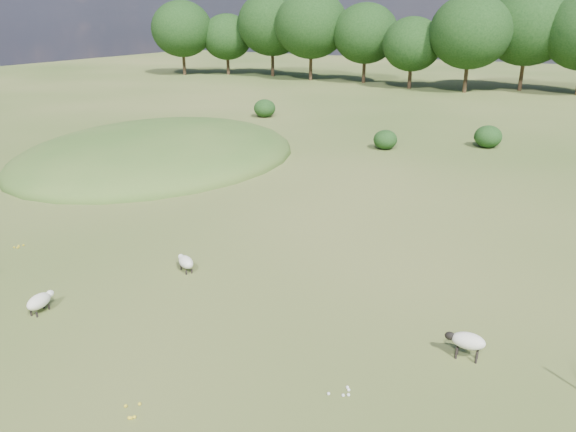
# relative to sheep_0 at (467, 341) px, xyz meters

# --- Properties ---
(ground) EXTENTS (160.00, 160.00, 0.00)m
(ground) POSITION_rel_sheep_0_xyz_m (-10.28, 21.03, -0.54)
(ground) COLOR #2F5019
(ground) RESTS_ON ground
(mound) EXTENTS (16.00, 20.00, 4.00)m
(mound) POSITION_rel_sheep_0_xyz_m (-22.28, 13.03, -0.54)
(mound) COLOR #33561E
(mound) RESTS_ON ground
(treeline) EXTENTS (96.28, 14.66, 11.70)m
(treeline) POSITION_rel_sheep_0_xyz_m (-11.34, 56.47, 6.02)
(treeline) COLOR black
(treeline) RESTS_ON ground
(shrubs) EXTENTS (21.46, 8.33, 1.56)m
(shrubs) POSITION_rel_sheep_0_xyz_m (-13.70, 26.36, 0.20)
(shrubs) COLOR black
(shrubs) RESTS_ON ground
(sheep_0) EXTENTS (1.09, 0.54, 0.78)m
(sheep_0) POSITION_rel_sheep_0_xyz_m (0.00, 0.00, 0.00)
(sheep_0) COLOR beige
(sheep_0) RESTS_ON ground
(sheep_2) EXTENTS (0.59, 1.09, 0.61)m
(sheep_2) POSITION_rel_sheep_0_xyz_m (-12.03, -3.92, -0.16)
(sheep_2) COLOR beige
(sheep_2) RESTS_ON ground
(sheep_3) EXTENTS (1.03, 0.78, 0.58)m
(sheep_3) POSITION_rel_sheep_0_xyz_m (-9.98, 0.59, -0.18)
(sheep_3) COLOR beige
(sheep_3) RESTS_ON ground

